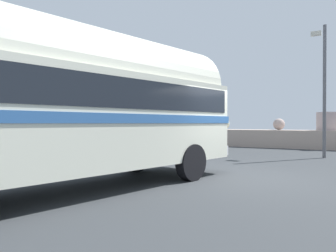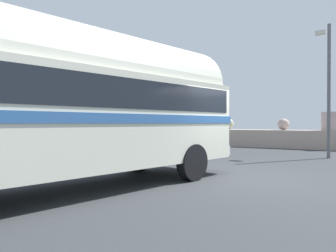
{
  "view_description": "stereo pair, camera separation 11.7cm",
  "coord_description": "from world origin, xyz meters",
  "views": [
    {
      "loc": [
        2.42,
        -8.3,
        1.53
      ],
      "look_at": [
        -0.71,
        -2.68,
        1.47
      ],
      "focal_mm": 33.04,
      "sensor_mm": 36.0,
      "label": 1
    },
    {
      "loc": [
        2.52,
        -8.24,
        1.53
      ],
      "look_at": [
        -0.71,
        -2.68,
        1.47
      ],
      "focal_mm": 33.04,
      "sensor_mm": 36.0,
      "label": 2
    }
  ],
  "objects": [
    {
      "name": "ground",
      "position": [
        0.0,
        0.0,
        0.01
      ],
      "size": [
        32.0,
        26.0,
        0.02
      ],
      "color": "#303437"
    },
    {
      "name": "breakwater",
      "position": [
        -0.16,
        11.8,
        0.71
      ],
      "size": [
        31.36,
        1.85,
        2.44
      ],
      "color": "#B09C8D",
      "rests_on": "ground"
    },
    {
      "name": "vintage_coach",
      "position": [
        -2.68,
        -3.19,
        2.05
      ],
      "size": [
        4.42,
        8.91,
        3.7
      ],
      "rotation": [
        0.0,
        0.0,
        -0.24
      ],
      "color": "black",
      "rests_on": "ground"
    },
    {
      "name": "lamp_post",
      "position": [
        1.78,
        6.76,
        3.28
      ],
      "size": [
        0.68,
        1.06,
        5.76
      ],
      "color": "#5B5B60",
      "rests_on": "ground"
    }
  ]
}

